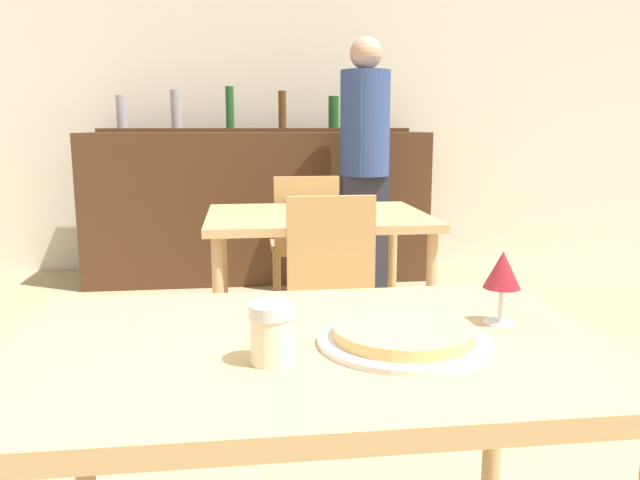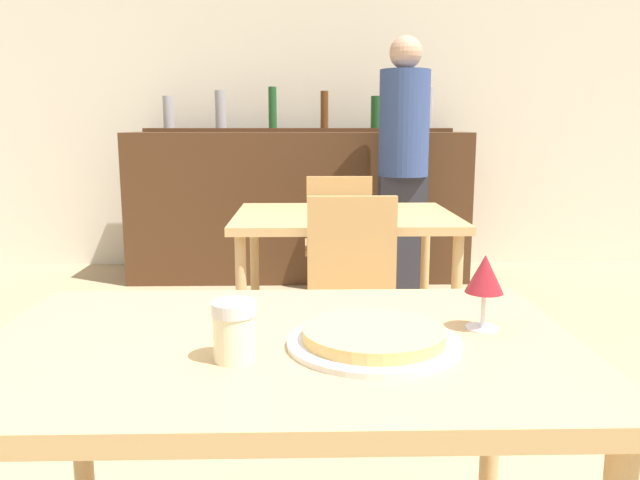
{
  "view_description": "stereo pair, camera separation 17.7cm",
  "coord_description": "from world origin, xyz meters",
  "views": [
    {
      "loc": [
        -0.13,
        -1.17,
        1.2
      ],
      "look_at": [
        0.09,
        0.55,
        0.88
      ],
      "focal_mm": 35.0,
      "sensor_mm": 36.0,
      "label": 1
    },
    {
      "loc": [
        0.05,
        -1.19,
        1.2
      ],
      "look_at": [
        0.09,
        0.55,
        0.88
      ],
      "focal_mm": 35.0,
      "sensor_mm": 36.0,
      "label": 2
    }
  ],
  "objects": [
    {
      "name": "wall_back",
      "position": [
        0.0,
        4.17,
        1.4
      ],
      "size": [
        8.0,
        0.05,
        2.8
      ],
      "color": "silver",
      "rests_on": "ground_plane"
    },
    {
      "name": "dining_table_near",
      "position": [
        0.0,
        0.0,
        0.69
      ],
      "size": [
        1.19,
        0.76,
        0.78
      ],
      "color": "tan",
      "rests_on": "ground_plane"
    },
    {
      "name": "dining_table_far",
      "position": [
        0.25,
        1.91,
        0.68
      ],
      "size": [
        1.1,
        0.87,
        0.76
      ],
      "color": "tan",
      "rests_on": "ground_plane"
    },
    {
      "name": "bar_counter",
      "position": [
        0.0,
        3.66,
        0.57
      ],
      "size": [
        2.6,
        0.56,
        1.14
      ],
      "color": "#4C2D19",
      "rests_on": "ground_plane"
    },
    {
      "name": "bar_back_shelf",
      "position": [
        0.01,
        3.8,
        1.21
      ],
      "size": [
        2.39,
        0.24,
        0.35
      ],
      "color": "#4C2D19",
      "rests_on": "bar_counter"
    },
    {
      "name": "chair_far_side_front",
      "position": [
        0.25,
        1.31,
        0.52
      ],
      "size": [
        0.4,
        0.4,
        0.9
      ],
      "color": "tan",
      "rests_on": "ground_plane"
    },
    {
      "name": "chair_far_side_back",
      "position": [
        0.25,
        2.52,
        0.52
      ],
      "size": [
        0.4,
        0.4,
        0.9
      ],
      "rotation": [
        0.0,
        0.0,
        3.14
      ],
      "color": "tan",
      "rests_on": "ground_plane"
    },
    {
      "name": "pizza_tray",
      "position": [
        0.18,
        -0.04,
        0.79
      ],
      "size": [
        0.34,
        0.34,
        0.04
      ],
      "color": "silver",
      "rests_on": "dining_table_near"
    },
    {
      "name": "cheese_shaker",
      "position": [
        -0.08,
        -0.11,
        0.83
      ],
      "size": [
        0.08,
        0.08,
        0.11
      ],
      "color": "beige",
      "rests_on": "dining_table_near"
    },
    {
      "name": "person_standing",
      "position": [
        0.72,
        3.08,
        0.97
      ],
      "size": [
        0.34,
        0.34,
        1.78
      ],
      "color": "#2D2D38",
      "rests_on": "ground_plane"
    },
    {
      "name": "wine_glass",
      "position": [
        0.42,
        0.06,
        0.89
      ],
      "size": [
        0.08,
        0.08,
        0.16
      ],
      "color": "silver",
      "rests_on": "dining_table_near"
    }
  ]
}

